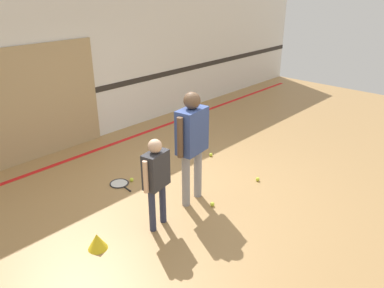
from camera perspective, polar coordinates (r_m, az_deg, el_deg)
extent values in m
plane|color=#A87F4C|center=(5.92, -0.90, -7.95)|extent=(16.00, 16.00, 0.00)
cube|color=silver|center=(7.66, -18.34, 11.22)|extent=(16.00, 0.06, 3.20)
cube|color=#2D2823|center=(7.77, -17.67, 7.06)|extent=(16.00, 0.01, 0.12)
cube|color=tan|center=(7.38, -23.26, 5.55)|extent=(2.67, 0.05, 2.09)
cube|color=red|center=(7.66, -14.63, -0.97)|extent=(14.40, 0.10, 0.01)
cylinder|color=gray|center=(5.50, -0.93, -5.61)|extent=(0.12, 0.12, 0.82)
cylinder|color=gray|center=(5.73, 0.89, -4.35)|extent=(0.12, 0.12, 0.82)
cube|color=#334784|center=(5.30, 0.00, 2.04)|extent=(0.51, 0.33, 0.65)
sphere|color=brown|center=(5.15, 0.00, 6.65)|extent=(0.24, 0.24, 0.24)
cylinder|color=brown|center=(5.09, -1.82, 0.98)|extent=(0.09, 0.09, 0.58)
cylinder|color=brown|center=(5.52, 1.68, 2.84)|extent=(0.09, 0.09, 0.58)
cylinder|color=#2D334C|center=(5.05, -6.08, -10.05)|extent=(0.09, 0.09, 0.62)
cylinder|color=#2D334C|center=(5.20, -4.49, -8.85)|extent=(0.09, 0.09, 0.62)
cube|color=#2D2D33|center=(4.85, -5.52, -3.93)|extent=(0.39, 0.26, 0.49)
sphere|color=#DBAD89|center=(4.70, -5.67, -0.31)|extent=(0.18, 0.18, 0.18)
cylinder|color=#DBAD89|center=(4.70, -7.08, -5.02)|extent=(0.06, 0.06, 0.44)
cylinder|color=#DBAD89|center=(5.00, -4.04, -3.04)|extent=(0.06, 0.06, 0.44)
torus|color=#28282D|center=(6.36, -11.03, -5.91)|extent=(0.35, 0.35, 0.02)
cylinder|color=silver|center=(6.36, -11.03, -5.91)|extent=(0.27, 0.27, 0.01)
cylinder|color=black|center=(6.18, -9.86, -6.75)|extent=(0.04, 0.18, 0.02)
sphere|color=black|center=(6.11, -9.39, -7.09)|extent=(0.03, 0.03, 0.03)
sphere|color=#CCE038|center=(5.67, 3.11, -9.14)|extent=(0.07, 0.07, 0.07)
sphere|color=#CCE038|center=(6.38, -9.18, -5.39)|extent=(0.07, 0.07, 0.07)
sphere|color=#CCE038|center=(6.41, 9.97, -5.30)|extent=(0.07, 0.07, 0.07)
sphere|color=#CCE038|center=(7.18, 2.90, -1.63)|extent=(0.07, 0.07, 0.07)
cone|color=yellow|center=(4.98, -14.25, -14.18)|extent=(0.25, 0.25, 0.22)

